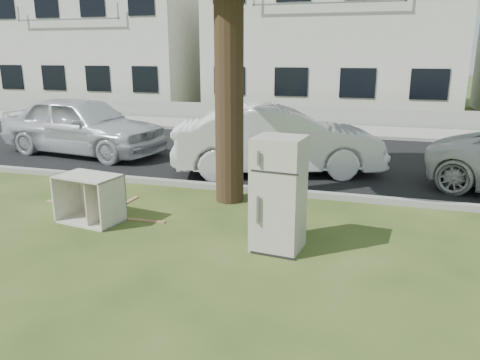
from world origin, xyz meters
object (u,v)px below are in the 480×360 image
(fridge, at_px, (279,194))
(cabinet, at_px, (90,199))
(car_center, at_px, (277,140))
(car_left, at_px, (83,125))

(fridge, height_order, cabinet, fridge)
(car_center, relative_size, car_left, 1.01)
(fridge, distance_m, cabinet, 3.35)
(cabinet, bearing_deg, fridge, 5.49)
(car_center, xyz_separation_m, car_left, (-5.73, 0.60, 0.02))
(cabinet, xyz_separation_m, car_center, (2.35, 4.20, 0.40))
(cabinet, xyz_separation_m, car_left, (-3.38, 4.79, 0.42))
(car_center, bearing_deg, car_left, 65.70)
(fridge, xyz_separation_m, car_center, (-0.96, 4.41, -0.03))
(fridge, height_order, car_center, fridge)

